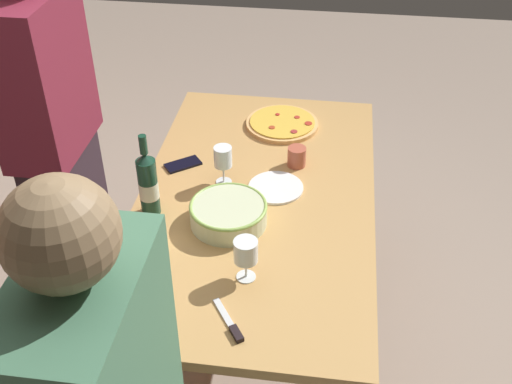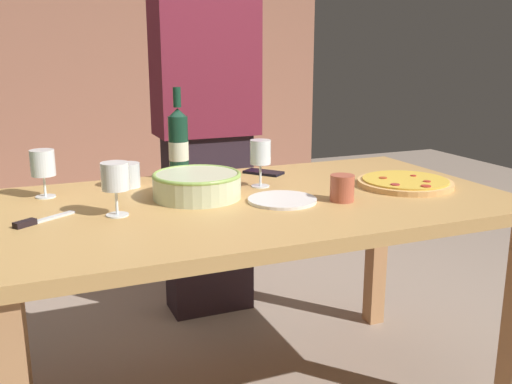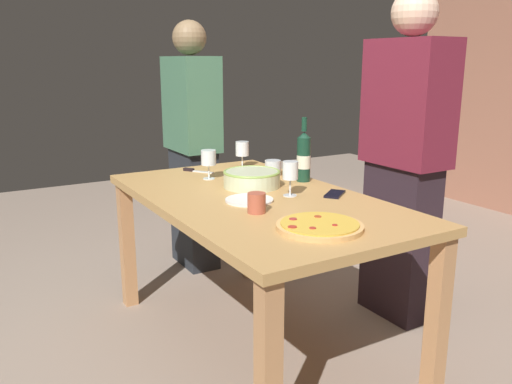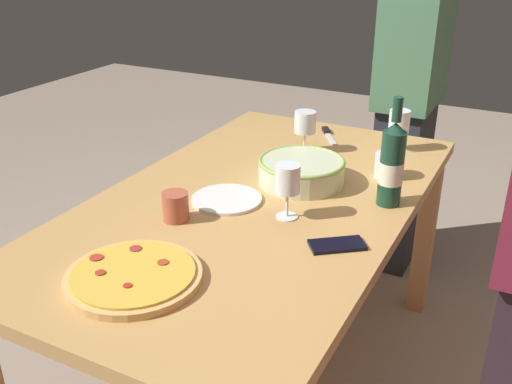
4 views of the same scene
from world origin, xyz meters
The scene contains 13 objects.
dining_table centered at (0.00, 0.00, 0.66)m, with size 1.60×0.90×0.75m.
pizza centered at (0.54, -0.05, 0.76)m, with size 0.32×0.32×0.03m.
serving_bowl centered at (-0.17, 0.08, 0.79)m, with size 0.28×0.28×0.08m.
wine_bottle centered at (-0.15, 0.37, 0.88)m, with size 0.07×0.07×0.33m.
wine_glass_near_pizza centered at (0.07, 0.14, 0.86)m, with size 0.07×0.07×0.16m.
wine_glass_by_bottle centered at (-0.44, -0.03, 0.86)m, with size 0.08×0.08×0.15m.
wine_glass_far_left centered at (-0.61, 0.27, 0.86)m, with size 0.08×0.08×0.15m.
cup_amber centered at (-0.35, 0.31, 0.79)m, with size 0.09×0.09×0.08m, color white.
cup_ceramic centered at (0.23, -0.14, 0.79)m, with size 0.08×0.08×0.08m, color #B4553E.
side_plate centered at (0.06, -0.07, 0.76)m, with size 0.21×0.21×0.01m, color white.
cell_phone centered at (0.17, 0.33, 0.76)m, with size 0.07×0.14×0.01m, color black.
pizza_knife centered at (-0.65, -0.02, 0.76)m, with size 0.17×0.12×0.02m.
person_guest_left centered at (-1.13, 0.19, 0.81)m, with size 0.43×0.24×1.60m.
Camera 4 is at (1.44, 0.75, 1.51)m, focal length 40.87 mm.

